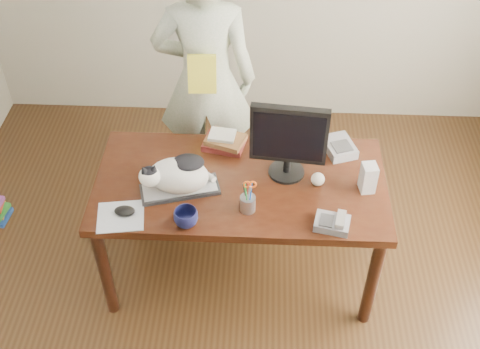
% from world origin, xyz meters
% --- Properties ---
extents(room, '(4.50, 4.50, 4.50)m').
position_xyz_m(room, '(0.00, 0.00, 1.35)').
color(room, black).
rests_on(room, ground).
extents(desk, '(1.60, 0.80, 0.75)m').
position_xyz_m(desk, '(0.00, 0.68, 0.60)').
color(desk, black).
rests_on(desk, ground).
extents(keyboard, '(0.45, 0.27, 0.03)m').
position_xyz_m(keyboard, '(-0.32, 0.51, 0.76)').
color(keyboard, black).
rests_on(keyboard, desk).
extents(cat, '(0.41, 0.28, 0.23)m').
position_xyz_m(cat, '(-0.33, 0.51, 0.87)').
color(cat, white).
rests_on(cat, keyboard).
extents(monitor, '(0.41, 0.22, 0.46)m').
position_xyz_m(monitor, '(0.25, 0.67, 1.01)').
color(monitor, black).
rests_on(monitor, desk).
extents(pen_cup, '(0.09, 0.09, 0.21)m').
position_xyz_m(pen_cup, '(0.05, 0.39, 0.81)').
color(pen_cup, '#98989D').
rests_on(pen_cup, desk).
extents(mousepad, '(0.27, 0.25, 0.01)m').
position_xyz_m(mousepad, '(-0.61, 0.31, 0.75)').
color(mousepad, silver).
rests_on(mousepad, desk).
extents(mouse, '(0.12, 0.08, 0.04)m').
position_xyz_m(mouse, '(-0.59, 0.33, 0.77)').
color(mouse, black).
rests_on(mouse, mousepad).
extents(coffee_mug, '(0.17, 0.17, 0.10)m').
position_xyz_m(coffee_mug, '(-0.26, 0.27, 0.80)').
color(coffee_mug, black).
rests_on(coffee_mug, desk).
extents(phone, '(0.20, 0.16, 0.08)m').
position_xyz_m(phone, '(0.48, 0.29, 0.78)').
color(phone, slate).
rests_on(phone, desk).
extents(speaker, '(0.09, 0.10, 0.17)m').
position_xyz_m(speaker, '(0.68, 0.57, 0.83)').
color(speaker, '#AFAFB2').
rests_on(speaker, desk).
extents(baseball, '(0.07, 0.07, 0.07)m').
position_xyz_m(baseball, '(0.42, 0.60, 0.79)').
color(baseball, '#EEE4CE').
rests_on(baseball, desk).
extents(book_stack, '(0.27, 0.23, 0.09)m').
position_xyz_m(book_stack, '(-0.11, 0.90, 0.79)').
color(book_stack, '#511715').
rests_on(book_stack, desk).
extents(calculator, '(0.21, 0.24, 0.06)m').
position_xyz_m(calculator, '(0.56, 0.88, 0.78)').
color(calculator, slate).
rests_on(calculator, desk).
extents(person, '(0.66, 0.45, 1.77)m').
position_xyz_m(person, '(-0.25, 1.36, 0.88)').
color(person, white).
rests_on(person, ground).
extents(held_book, '(0.17, 0.11, 0.23)m').
position_xyz_m(held_book, '(-0.25, 1.19, 1.05)').
color(held_book, gold).
rests_on(held_book, person).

